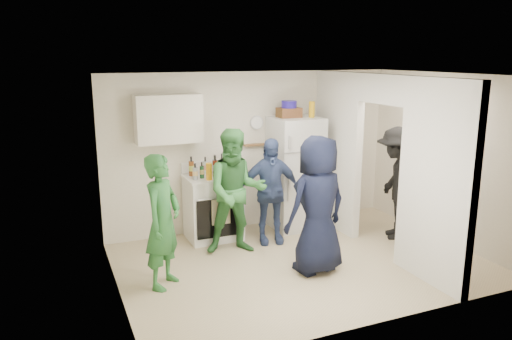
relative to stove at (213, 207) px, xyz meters
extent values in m
plane|color=tan|center=(0.80, -1.37, -0.49)|extent=(4.80, 4.80, 0.00)
plane|color=silver|center=(0.80, 0.33, 0.76)|extent=(4.80, 0.00, 4.80)
plane|color=silver|center=(0.80, -3.07, 0.76)|extent=(4.80, 0.00, 4.80)
plane|color=silver|center=(-1.60, -1.37, 0.76)|extent=(0.00, 3.40, 3.40)
plane|color=silver|center=(3.20, -1.37, 0.76)|extent=(0.00, 3.40, 3.40)
plane|color=white|center=(0.80, -1.37, 2.01)|extent=(4.80, 4.80, 0.00)
cube|color=silver|center=(2.00, -0.27, 0.76)|extent=(0.12, 1.20, 2.50)
cube|color=silver|center=(2.00, -2.47, 0.76)|extent=(0.12, 1.20, 2.50)
cube|color=silver|center=(2.00, -1.37, 1.81)|extent=(0.12, 1.00, 0.40)
cube|color=white|center=(0.00, 0.00, 0.00)|extent=(0.82, 0.68, 0.98)
cube|color=silver|center=(-0.60, 0.15, 1.36)|extent=(0.95, 0.34, 0.70)
cube|color=silver|center=(1.38, -0.03, 0.41)|extent=(0.74, 0.72, 1.79)
cube|color=brown|center=(1.28, 0.02, 1.38)|extent=(0.35, 0.25, 0.15)
cylinder|color=#241699|center=(1.28, 0.02, 1.51)|extent=(0.24, 0.24, 0.11)
cylinder|color=gold|center=(1.60, -0.13, 1.43)|extent=(0.09, 0.09, 0.25)
cylinder|color=white|center=(0.85, 0.31, 1.21)|extent=(0.22, 0.02, 0.22)
cube|color=olive|center=(0.80, 0.28, 0.86)|extent=(0.35, 0.08, 0.03)
cube|color=black|center=(3.18, -1.17, 1.16)|extent=(0.03, 0.70, 0.80)
cube|color=white|center=(3.17, -1.17, 1.16)|extent=(0.04, 0.76, 0.86)
cube|color=white|center=(3.14, -1.17, 1.51)|extent=(0.04, 0.82, 0.18)
cylinder|color=#FFAC15|center=(-0.12, -0.22, 0.61)|extent=(0.09, 0.09, 0.25)
cylinder|color=red|center=(0.22, -0.20, 0.55)|extent=(0.09, 0.09, 0.12)
imported|color=#31762F|center=(-1.05, -1.32, 0.33)|extent=(0.69, 0.71, 1.63)
imported|color=#357940|center=(0.13, -0.66, 0.40)|extent=(0.99, 0.85, 1.77)
imported|color=#344B72|center=(0.72, -0.49, 0.30)|extent=(0.99, 0.56, 1.58)
imported|color=black|center=(0.85, -1.67, 0.40)|extent=(0.96, 0.71, 1.79)
imported|color=black|center=(2.57, -1.04, 0.37)|extent=(1.07, 1.27, 1.71)
cylinder|color=brown|center=(-0.29, 0.13, 0.64)|extent=(0.08, 0.08, 0.29)
cylinder|color=#184825|center=(-0.18, -0.08, 0.61)|extent=(0.06, 0.06, 0.24)
cylinder|color=white|center=(-0.06, 0.14, 0.62)|extent=(0.07, 0.07, 0.27)
cylinder|color=maroon|center=(0.03, -0.05, 0.65)|extent=(0.08, 0.08, 0.32)
cylinder|color=#9298A2|center=(0.09, 0.17, 0.63)|extent=(0.07, 0.07, 0.28)
cylinder|color=#153A1A|center=(0.16, 0.04, 0.65)|extent=(0.06, 0.06, 0.32)
cylinder|color=brown|center=(0.27, 0.14, 0.63)|extent=(0.06, 0.06, 0.28)
cylinder|color=#9BA0A6|center=(-0.30, -0.13, 0.61)|extent=(0.08, 0.08, 0.24)
camera|label=1|loc=(-2.22, -6.94, 2.27)|focal=35.00mm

